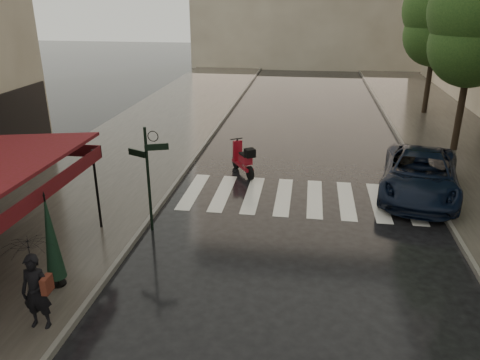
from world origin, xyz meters
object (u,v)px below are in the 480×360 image
(parked_car, at_px, (420,174))
(parasol_back, at_px, (51,237))
(pedestrian_with_umbrella, at_px, (30,256))
(scooter, at_px, (243,160))

(parked_car, relative_size, parasol_back, 2.30)
(pedestrian_with_umbrella, xyz_separation_m, parasol_back, (-0.41, 1.40, -0.38))
(parked_car, bearing_deg, parasol_back, -131.31)
(pedestrian_with_umbrella, distance_m, parasol_back, 1.51)
(pedestrian_with_umbrella, xyz_separation_m, parked_car, (9.00, 8.47, -1.00))
(scooter, distance_m, parked_car, 6.29)
(pedestrian_with_umbrella, bearing_deg, parked_car, 40.31)
(scooter, xyz_separation_m, parasol_back, (-3.20, -8.08, 0.78))
(pedestrian_with_umbrella, distance_m, parked_car, 12.40)
(parked_car, bearing_deg, pedestrian_with_umbrella, -124.96)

